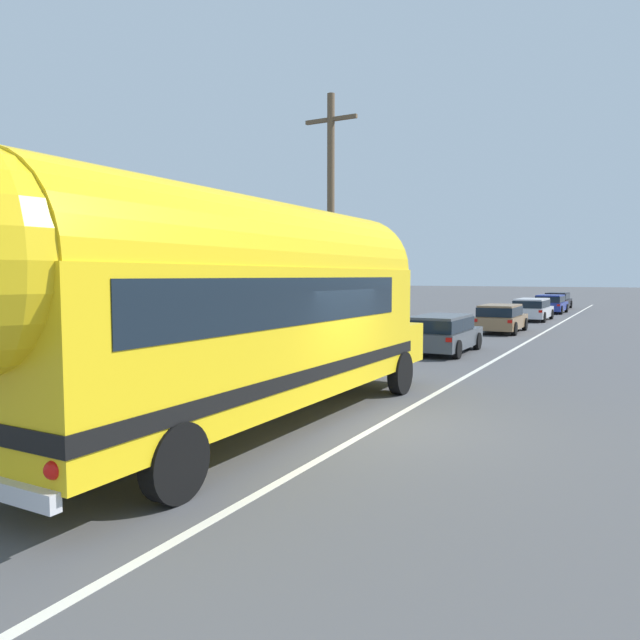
% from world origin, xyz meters
% --- Properties ---
extents(ground_plane, '(300.00, 300.00, 0.00)m').
position_xyz_m(ground_plane, '(0.00, 0.00, 0.00)').
color(ground_plane, '#4C4C4F').
extents(lane_markings, '(3.92, 80.00, 0.01)m').
position_xyz_m(lane_markings, '(-1.75, 12.00, 0.00)').
color(lane_markings, silver).
rests_on(lane_markings, ground).
extents(utility_pole, '(1.80, 0.24, 8.50)m').
position_xyz_m(utility_pole, '(-4.68, 7.06, 4.42)').
color(utility_pole, brown).
rests_on(utility_pole, ground).
extents(painted_bus, '(2.61, 12.09, 4.12)m').
position_xyz_m(painted_bus, '(-1.89, -1.73, 2.30)').
color(painted_bus, yellow).
rests_on(painted_bus, ground).
extents(car_lead, '(1.93, 4.31, 1.37)m').
position_xyz_m(car_lead, '(-2.04, 10.61, 0.79)').
color(car_lead, '#474C51').
rests_on(car_lead, ground).
extents(car_second, '(1.95, 4.35, 1.37)m').
position_xyz_m(car_second, '(-1.85, 19.51, 0.78)').
color(car_second, olive).
rests_on(car_second, ground).
extents(car_third, '(1.97, 4.60, 1.37)m').
position_xyz_m(car_third, '(-1.77, 28.32, 0.80)').
color(car_third, silver).
rests_on(car_third, ground).
extents(car_fourth, '(2.03, 4.30, 1.37)m').
position_xyz_m(car_fourth, '(-1.77, 36.52, 0.78)').
color(car_fourth, navy).
rests_on(car_fourth, ground).
extents(car_fifth, '(1.90, 4.65, 1.37)m').
position_xyz_m(car_fifth, '(-2.08, 43.14, 0.79)').
color(car_fifth, black).
rests_on(car_fifth, ground).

